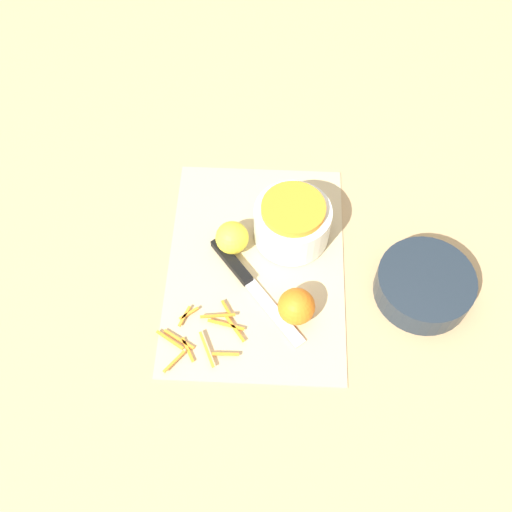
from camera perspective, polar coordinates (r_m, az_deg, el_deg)
The scene contains 8 objects.
ground_plane at distance 1.13m, azimuth -0.00°, elevation -0.95°, with size 4.00×4.00×0.00m, color tan.
cutting_board at distance 1.13m, azimuth -0.00°, elevation -0.87°, with size 0.46×0.33×0.01m.
bowl_speckled at distance 1.13m, azimuth 3.48°, elevation 3.31°, with size 0.14×0.14×0.09m.
bowl_dark at distance 1.12m, azimuth 15.72°, elevation -2.70°, with size 0.18×0.18×0.05m.
knife at distance 1.11m, azimuth -1.45°, elevation -1.39°, with size 0.22×0.18×0.02m.
orange_left at distance 1.05m, azimuth 3.87°, elevation -4.82°, with size 0.07×0.07×0.07m.
lemon at distance 1.12m, azimuth -2.29°, elevation 1.75°, with size 0.06×0.06×0.06m.
peel_pile at distance 1.06m, azimuth -5.13°, elevation -7.42°, with size 0.14×0.16×0.01m.
Camera 1 is at (0.57, 0.03, 0.98)m, focal length 42.00 mm.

